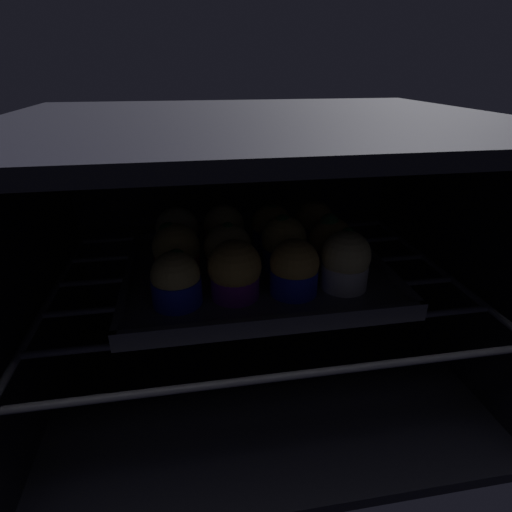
% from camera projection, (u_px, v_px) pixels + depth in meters
% --- Properties ---
extents(oven_cavity, '(0.59, 0.47, 0.37)m').
position_uv_depth(oven_cavity, '(252.00, 247.00, 0.58)').
color(oven_cavity, black).
rests_on(oven_cavity, ground).
extents(oven_rack, '(0.55, 0.42, 0.01)m').
position_uv_depth(oven_rack, '(257.00, 282.00, 0.56)').
color(oven_rack, '#42424C').
rests_on(oven_rack, oven_cavity).
extents(baking_tray, '(0.35, 0.28, 0.02)m').
position_uv_depth(baking_tray, '(256.00, 272.00, 0.56)').
color(baking_tray, '#4C4C51').
rests_on(baking_tray, oven_rack).
extents(muffin_row0_col0, '(0.06, 0.06, 0.07)m').
position_uv_depth(muffin_row0_col0, '(176.00, 280.00, 0.47)').
color(muffin_row0_col0, '#1928B7').
rests_on(muffin_row0_col0, baking_tray).
extents(muffin_row0_col1, '(0.06, 0.06, 0.07)m').
position_uv_depth(muffin_row0_col1, '(235.00, 271.00, 0.48)').
color(muffin_row0_col1, '#7A238C').
rests_on(muffin_row0_col1, baking_tray).
extents(muffin_row0_col2, '(0.06, 0.06, 0.07)m').
position_uv_depth(muffin_row0_col2, '(294.00, 269.00, 0.49)').
color(muffin_row0_col2, '#1928B7').
rests_on(muffin_row0_col2, baking_tray).
extents(muffin_row0_col3, '(0.06, 0.06, 0.08)m').
position_uv_depth(muffin_row0_col3, '(345.00, 261.00, 0.50)').
color(muffin_row0_col3, silver).
rests_on(muffin_row0_col3, baking_tray).
extents(muffin_row1_col0, '(0.06, 0.06, 0.07)m').
position_uv_depth(muffin_row1_col0, '(176.00, 252.00, 0.53)').
color(muffin_row1_col0, red).
rests_on(muffin_row1_col0, baking_tray).
extents(muffin_row1_col1, '(0.06, 0.06, 0.07)m').
position_uv_depth(muffin_row1_col1, '(228.00, 251.00, 0.54)').
color(muffin_row1_col1, red).
rests_on(muffin_row1_col1, baking_tray).
extents(muffin_row1_col2, '(0.06, 0.06, 0.08)m').
position_uv_depth(muffin_row1_col2, '(284.00, 244.00, 0.55)').
color(muffin_row1_col2, '#1928B7').
rests_on(muffin_row1_col2, baking_tray).
extents(muffin_row1_col3, '(0.06, 0.06, 0.08)m').
position_uv_depth(muffin_row1_col3, '(331.00, 243.00, 0.56)').
color(muffin_row1_col3, red).
rests_on(muffin_row1_col3, baking_tray).
extents(muffin_row2_col0, '(0.06, 0.06, 0.07)m').
position_uv_depth(muffin_row2_col0, '(178.00, 233.00, 0.60)').
color(muffin_row2_col0, '#1928B7').
rests_on(muffin_row2_col0, baking_tray).
extents(muffin_row2_col1, '(0.06, 0.06, 0.07)m').
position_uv_depth(muffin_row2_col1, '(224.00, 231.00, 0.60)').
color(muffin_row2_col1, '#7A238C').
rests_on(muffin_row2_col1, baking_tray).
extents(muffin_row2_col2, '(0.06, 0.06, 0.07)m').
position_uv_depth(muffin_row2_col2, '(271.00, 228.00, 0.62)').
color(muffin_row2_col2, '#1928B7').
rests_on(muffin_row2_col2, baking_tray).
extents(muffin_row2_col3, '(0.06, 0.06, 0.07)m').
position_uv_depth(muffin_row2_col3, '(314.00, 225.00, 0.63)').
color(muffin_row2_col3, '#7A238C').
rests_on(muffin_row2_col3, baking_tray).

